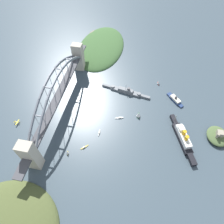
# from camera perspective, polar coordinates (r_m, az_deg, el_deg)

# --- Properties ---
(ground_plane) EXTENTS (1400.00, 1400.00, 0.00)m
(ground_plane) POSITION_cam_1_polar(r_m,az_deg,el_deg) (314.58, -14.22, 1.32)
(ground_plane) COLOR #3D4C56
(harbor_arch_bridge) EXTENTS (250.41, 17.20, 64.92)m
(harbor_arch_bridge) POSITION_cam_1_polar(r_m,az_deg,el_deg) (294.16, -15.28, 4.72)
(harbor_arch_bridge) COLOR #BCB29E
(harbor_arch_bridge) RESTS_ON ground
(headland_west_shore) EXTENTS (156.07, 90.85, 21.76)m
(headland_west_shore) POSITION_cam_1_polar(r_m,az_deg,el_deg) (425.21, -3.32, 18.47)
(headland_west_shore) COLOR #3D6033
(headland_west_shore) RESTS_ON ground
(ocean_liner) EXTENTS (76.58, 35.08, 18.24)m
(ocean_liner) POSITION_cam_1_polar(r_m,az_deg,el_deg) (284.75, 19.98, -7.03)
(ocean_liner) COLOR black
(ocean_liner) RESTS_ON ground
(naval_cruiser) EXTENTS (19.19, 82.39, 16.84)m
(naval_cruiser) POSITION_cam_1_polar(r_m,az_deg,el_deg) (325.23, 4.11, 6.17)
(naval_cruiser) COLOR slate
(naval_cruiser) RESTS_ON ground
(harbor_ferry_steamer) EXTENTS (30.18, 26.82, 7.81)m
(harbor_ferry_steamer) POSITION_cam_1_polar(r_m,az_deg,el_deg) (328.45, 17.97, 3.54)
(harbor_ferry_steamer) COLOR navy
(harbor_ferry_steamer) RESTS_ON ground
(fort_island_mid_harbor) EXTENTS (33.58, 29.36, 14.92)m
(fort_island_mid_harbor) POSITION_cam_1_polar(r_m,az_deg,el_deg) (307.59, 28.53, -6.16)
(fort_island_mid_harbor) COLOR #4C6038
(fort_island_mid_harbor) RESTS_ON ground
(seaplane_taxiing_near_bridge) EXTENTS (9.92, 8.40, 4.61)m
(seaplane_taxiing_near_bridge) POSITION_cam_1_polar(r_m,az_deg,el_deg) (317.66, -26.01, -2.80)
(seaplane_taxiing_near_bridge) COLOR #B7B7B2
(seaplane_taxiing_near_bridge) RESTS_ON ground
(small_boat_0) EXTENTS (10.88, 6.01, 10.32)m
(small_boat_0) POSITION_cam_1_polar(r_m,az_deg,el_deg) (293.01, 7.77, -0.76)
(small_boat_0) COLOR #2D6B3D
(small_boat_0) RESTS_ON ground
(small_boat_1) EXTENTS (6.04, 4.29, 7.01)m
(small_boat_1) POSITION_cam_1_polar(r_m,az_deg,el_deg) (266.29, -12.91, -11.49)
(small_boat_1) COLOR gold
(small_boat_1) RESTS_ON ground
(small_boat_2) EXTENTS (9.10, 9.44, 1.97)m
(small_boat_2) POSITION_cam_1_polar(r_m,az_deg,el_deg) (268.92, -8.11, -10.15)
(small_boat_2) COLOR gold
(small_boat_2) RESTS_ON ground
(small_boat_3) EXTENTS (5.53, 12.57, 2.04)m
(small_boat_3) POSITION_cam_1_polar(r_m,az_deg,el_deg) (292.09, 2.21, -1.69)
(small_boat_3) COLOR silver
(small_boat_3) RESTS_ON ground
(small_boat_4) EXTENTS (7.67, 4.90, 7.72)m
(small_boat_4) POSITION_cam_1_polar(r_m,az_deg,el_deg) (346.57, 13.45, 8.37)
(small_boat_4) COLOR #B2231E
(small_boat_4) RESTS_ON ground
(small_boat_5) EXTENTS (10.64, 2.14, 2.18)m
(small_boat_5) POSITION_cam_1_polar(r_m,az_deg,el_deg) (278.00, -3.76, -6.04)
(small_boat_5) COLOR silver
(small_boat_5) RESTS_ON ground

